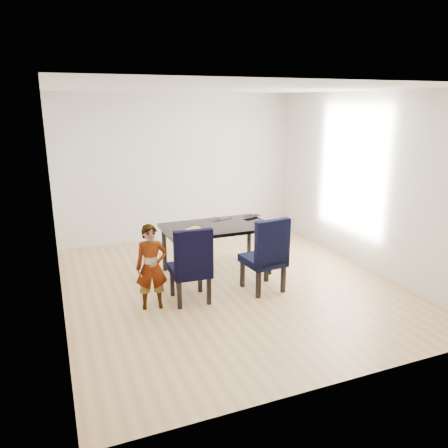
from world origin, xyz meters
name	(u,v)px	position (x,y,z in m)	size (l,w,h in m)	color
floor	(229,284)	(0.00, 0.00, -0.01)	(4.50, 5.00, 0.01)	tan
ceiling	(230,88)	(0.00, 0.00, 2.71)	(4.50, 5.00, 0.01)	white
wall_back	(178,167)	(0.00, 2.50, 1.35)	(4.50, 0.01, 2.70)	silver
wall_front	(344,247)	(0.00, -2.50, 1.35)	(4.50, 0.01, 2.70)	white
wall_left	(52,207)	(-2.25, 0.00, 1.35)	(0.01, 5.00, 2.70)	white
wall_right	(364,181)	(2.25, 0.00, 1.35)	(0.01, 5.00, 2.70)	white
dining_table	(217,249)	(0.00, 0.50, 0.38)	(1.60, 0.90, 0.75)	black
chair_left	(190,264)	(-0.68, -0.28, 0.51)	(0.49, 0.51, 1.02)	black
chair_right	(263,254)	(0.36, -0.33, 0.53)	(0.51, 0.53, 1.06)	black
child	(152,267)	(-1.18, -0.31, 0.55)	(0.40, 0.26, 1.09)	#EC4B13
plate	(195,231)	(-0.40, 0.32, 0.76)	(0.29, 0.29, 0.02)	white
sandwich	(195,228)	(-0.40, 0.32, 0.80)	(0.16, 0.07, 0.06)	gold
laptop	(250,216)	(0.68, 0.76, 0.76)	(0.31, 0.20, 0.02)	black
cable_tangle	(217,221)	(0.11, 0.74, 0.75)	(0.14, 0.14, 0.01)	black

